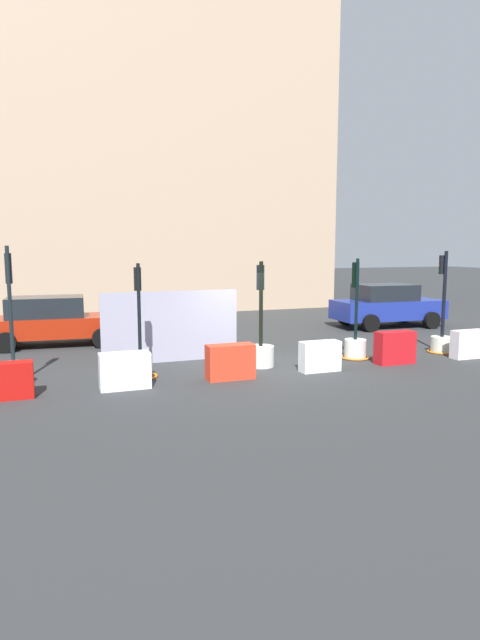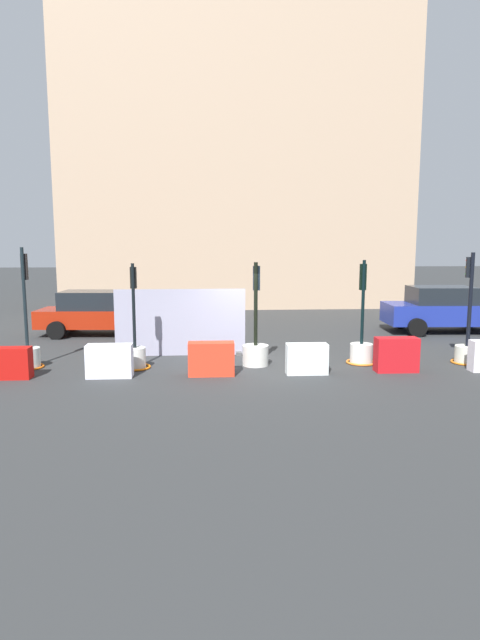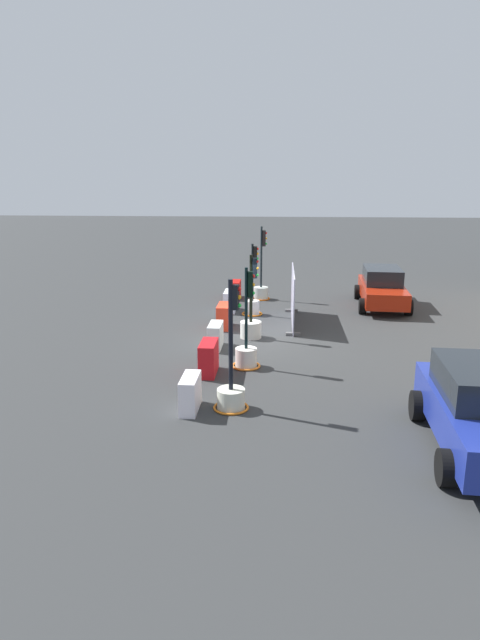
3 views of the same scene
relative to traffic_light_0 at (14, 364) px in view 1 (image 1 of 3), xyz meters
name	(u,v)px [view 1 (image 1 of 3)]	position (x,y,z in m)	size (l,w,h in m)	color
ground_plane	(258,366)	(6.03, -0.10, -0.50)	(120.00, 120.00, 0.00)	#2E3031
traffic_light_0	(14,364)	(0.00, 0.00, 0.00)	(0.81, 0.81, 3.20)	silver
traffic_light_1	(140,359)	(2.86, -0.24, -0.04)	(0.82, 0.82, 2.79)	silver
traffic_light_2	(261,348)	(6.10, -0.11, 0.00)	(0.71, 0.71, 2.80)	silver
traffic_light_3	(355,342)	(9.04, -0.08, -0.04)	(0.82, 0.82, 2.85)	silver
traffic_light_4	(442,337)	(11.98, -0.25, -0.01)	(0.83, 0.83, 3.06)	beige
construction_barrier_0	(7,381)	(-0.09, -1.14, -0.11)	(1.06, 0.41, 0.78)	#B2100C
construction_barrier_1	(125,371)	(2.36, -1.16, -0.08)	(1.12, 0.46, 0.82)	white
construction_barrier_2	(230,362)	(4.88, -1.14, -0.07)	(1.16, 0.47, 0.85)	red
construction_barrier_3	(320,356)	(7.30, -1.17, -0.11)	(1.05, 0.40, 0.78)	silver
construction_barrier_4	(395,348)	(9.66, -1.08, -0.05)	(1.09, 0.44, 0.89)	red
construction_barrier_5	(468,344)	(12.12, -1.19, -0.09)	(1.02, 0.38, 0.81)	silver
car_blue_estate	(387,305)	(13.62, 4.81, 0.37)	(4.46, 2.37, 1.71)	navy
car_red_compact	(53,321)	(0.97, 5.08, 0.31)	(4.66, 2.26, 1.60)	#9C1F0C
building_main_facade	(155,133)	(6.46, 14.87, 8.43)	(18.41, 6.26, 17.83)	tan
site_fence_panel	(171,328)	(4.00, 1.31, 0.44)	(3.83, 0.50, 1.97)	#9695AC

